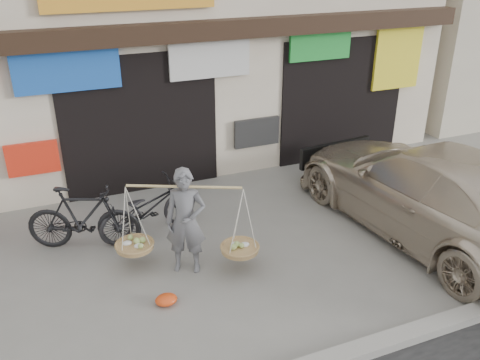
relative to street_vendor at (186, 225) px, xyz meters
name	(u,v)px	position (x,y,z in m)	size (l,w,h in m)	color
ground	(201,287)	(0.03, -0.50, -0.76)	(70.00, 70.00, 0.00)	gray
street_vendor	(186,225)	(0.00, 0.00, 0.00)	(1.99, 1.23, 1.65)	slate
bike_1	(83,218)	(-1.35, 1.19, -0.22)	(0.51, 1.81, 1.09)	black
bike_2	(148,208)	(-0.29, 1.27, -0.29)	(0.62, 1.77, 0.93)	black
suv	(430,191)	(4.08, -0.47, 0.02)	(2.69, 5.55, 1.56)	beige
red_bag	(166,300)	(-0.52, -0.69, -0.69)	(0.31, 0.25, 0.14)	#E34515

